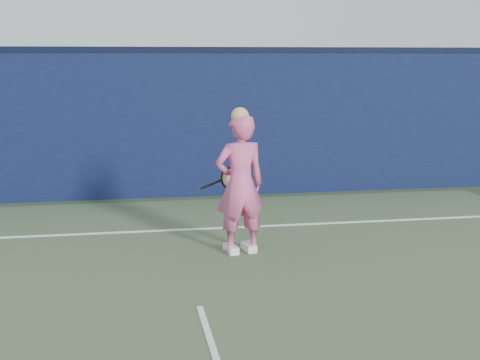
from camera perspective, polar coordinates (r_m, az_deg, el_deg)
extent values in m
plane|color=#32492D|center=(5.79, -2.30, -14.36)|extent=(80.00, 80.00, 0.00)
cube|color=black|center=(11.79, -6.63, 4.65)|extent=(24.00, 0.40, 2.50)
cube|color=black|center=(11.73, -6.76, 10.98)|extent=(24.00, 0.42, 0.10)
imported|color=#D55287|center=(8.28, 0.00, -0.37)|extent=(0.70, 0.53, 1.75)
sphere|color=#D7B160|center=(8.16, 0.00, 5.46)|extent=(0.22, 0.22, 0.22)
cube|color=white|center=(8.51, 0.76, -5.77)|extent=(0.17, 0.30, 0.10)
cube|color=white|center=(8.43, -0.77, -5.93)|extent=(0.17, 0.30, 0.10)
torus|color=black|center=(8.71, -0.96, 0.19)|extent=(0.26, 0.20, 0.29)
torus|color=yellow|center=(8.71, -0.96, 0.19)|extent=(0.21, 0.16, 0.24)
cylinder|color=beige|center=(8.71, -0.96, 0.19)|extent=(0.21, 0.15, 0.23)
cylinder|color=black|center=(8.64, -2.26, -0.28)|extent=(0.25, 0.13, 0.09)
cylinder|color=black|center=(8.60, -3.01, -0.59)|extent=(0.12, 0.08, 0.06)
cube|color=white|center=(9.54, -5.55, -4.26)|extent=(11.00, 0.08, 0.01)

